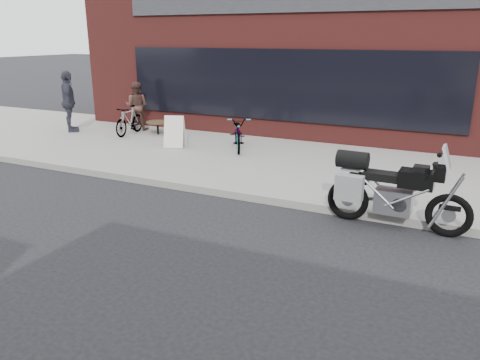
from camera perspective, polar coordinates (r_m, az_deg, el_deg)
The scene contains 10 objects.
ground at distance 5.55m, azimuth -9.97°, elevation -16.45°, with size 120.00×120.00×0.00m, color black.
near_sidewalk at distance 11.45m, azimuth 10.56°, elevation 1.84°, with size 44.00×6.00×0.15m, color gray.
storefront at distance 18.34m, azimuth 10.73°, elevation 14.40°, with size 14.00×10.07×4.50m.
motorcycle at distance 8.01m, azimuth 17.56°, elevation -1.20°, with size 2.32×0.75×1.47m.
bicycle_front at distance 12.42m, azimuth -0.21°, elevation 5.80°, with size 0.60×1.71×0.90m, color gray.
bicycle_rear at distance 14.69m, azimuth -13.34°, elevation 7.08°, with size 0.41×1.45×0.87m, color gray.
sandwich_sign at distance 12.85m, azimuth -7.96°, elevation 5.91°, with size 0.65×0.62×0.85m.
cafe_table at distance 14.57m, azimuth -10.02°, elevation 6.92°, with size 0.70×0.70×0.40m.
cafe_patron_left at distance 15.39m, azimuth -12.48°, elevation 8.81°, with size 0.74×0.58×1.52m, color #482E26.
cafe_patron_right at distance 15.64m, azimuth -20.17°, elevation 8.96°, with size 1.10×0.46×1.88m, color #333440.
Camera 1 is at (2.79, -3.70, 3.05)m, focal length 35.00 mm.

